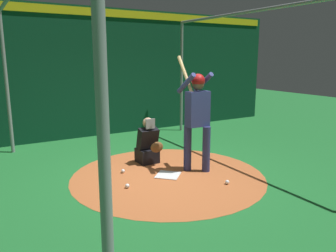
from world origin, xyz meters
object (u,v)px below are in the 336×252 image
(home_plate, at_px, (168,175))
(baseball_1, at_px, (123,171))
(baseball_0, at_px, (127,186))
(batter, at_px, (197,112))
(catcher, at_px, (148,145))
(baseball_2, at_px, (227,182))

(home_plate, height_order, baseball_1, baseball_1)
(home_plate, bearing_deg, baseball_0, -79.14)
(home_plate, xyz_separation_m, batter, (0.03, 0.62, 1.14))
(home_plate, distance_m, catcher, 0.94)
(baseball_1, bearing_deg, baseball_0, -17.40)
(catcher, height_order, baseball_0, catcher)
(baseball_0, height_order, baseball_2, same)
(catcher, distance_m, baseball_2, 1.91)
(baseball_0, bearing_deg, baseball_2, 65.20)
(home_plate, bearing_deg, baseball_2, 36.67)
(baseball_0, bearing_deg, catcher, 138.14)
(baseball_2, bearing_deg, catcher, -160.23)
(batter, relative_size, baseball_1, 29.72)
(catcher, xyz_separation_m, baseball_1, (0.32, -0.71, -0.34))
(home_plate, xyz_separation_m, baseball_1, (-0.55, -0.67, 0.03))
(catcher, bearing_deg, batter, 32.87)
(baseball_0, bearing_deg, home_plate, 100.86)
(batter, distance_m, baseball_2, 1.41)
(batter, height_order, baseball_2, batter)
(baseball_1, bearing_deg, baseball_2, 42.73)
(baseball_1, bearing_deg, batter, 65.52)
(home_plate, xyz_separation_m, baseball_2, (0.90, 0.67, 0.03))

